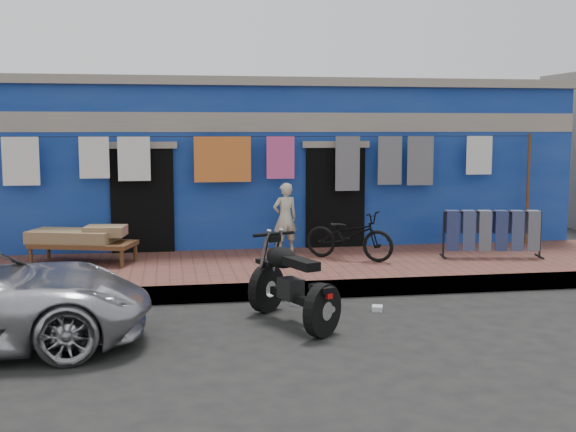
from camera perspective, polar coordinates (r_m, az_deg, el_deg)
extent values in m
plane|color=black|center=(8.98, 2.13, -8.84)|extent=(80.00, 80.00, 0.00)
cube|color=brown|center=(11.82, -0.80, -4.36)|extent=(28.00, 3.00, 0.25)
cube|color=gray|center=(10.42, 0.41, -5.90)|extent=(28.00, 0.10, 0.25)
cube|color=navy|center=(15.58, -3.04, 3.84)|extent=(12.00, 5.00, 3.20)
cube|color=#9E9384|center=(13.14, -1.86, 7.41)|extent=(12.00, 0.14, 0.35)
cube|color=#9E9384|center=(15.58, -3.08, 10.02)|extent=(12.20, 5.20, 0.16)
cube|color=black|center=(13.02, -11.42, 0.67)|extent=(1.10, 0.10, 2.10)
cube|color=black|center=(13.37, 3.75, 0.95)|extent=(1.10, 0.10, 2.10)
cylinder|color=brown|center=(14.44, 18.43, 2.05)|extent=(0.06, 0.06, 2.10)
cylinder|color=black|center=(12.83, -1.67, 6.31)|extent=(10.00, 0.01, 0.01)
cube|color=silver|center=(12.96, -20.36, 4.08)|extent=(0.60, 0.02, 0.82)
cube|color=silver|center=(12.78, -15.06, 4.48)|extent=(0.50, 0.02, 0.71)
cube|color=silver|center=(12.74, -12.07, 4.44)|extent=(0.55, 0.02, 0.76)
cube|color=#CC4C26|center=(12.76, -5.19, 4.48)|extent=(1.00, 0.02, 0.80)
cube|color=#D34B8C|center=(12.88, -0.59, 4.64)|extent=(0.50, 0.02, 0.75)
cube|color=slate|center=(13.13, 4.73, 4.15)|extent=(0.45, 0.02, 0.99)
cube|color=slate|center=(13.34, 8.05, 4.37)|extent=(0.45, 0.02, 0.89)
cube|color=slate|center=(13.53, 10.41, 4.32)|extent=(0.50, 0.02, 0.90)
cube|color=silver|center=(13.96, 14.87, 4.66)|extent=(0.50, 0.02, 0.72)
imported|color=beige|center=(12.72, -0.23, -0.15)|extent=(0.50, 0.39, 1.24)
imported|color=black|center=(12.12, 4.87, -1.10)|extent=(1.57, 1.36, 1.00)
cube|color=silver|center=(9.85, 2.73, -7.18)|extent=(0.18, 0.14, 0.08)
cube|color=silver|center=(10.11, 0.69, -6.78)|extent=(0.22, 0.23, 0.09)
cube|color=silver|center=(9.85, 7.06, -7.26)|extent=(0.19, 0.21, 0.07)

